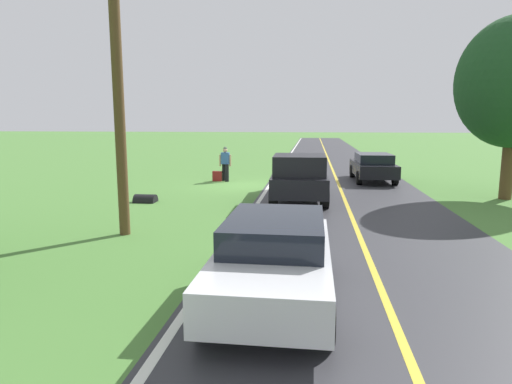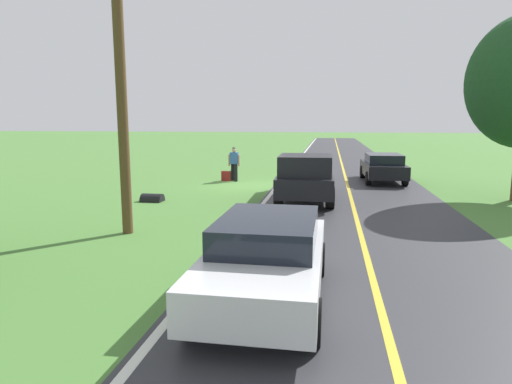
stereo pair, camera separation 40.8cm
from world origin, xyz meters
TOP-DOWN VIEW (x-y plane):
  - ground_plane at (0.00, 0.00)m, footprint 200.00×200.00m
  - road_surface at (-4.34, 0.00)m, footprint 6.91×120.00m
  - lane_edge_line at (-1.06, 0.00)m, footprint 0.16×117.60m
  - lane_centre_line at (-4.34, 0.00)m, footprint 0.14×117.60m
  - hitchhiker_walking at (1.31, -1.51)m, footprint 0.62×0.52m
  - suitcase_carried at (1.73, -1.44)m, footprint 0.46×0.21m
  - pickup_truck_passing at (-2.57, 3.56)m, footprint 2.21×5.45m
  - sedan_ahead_same_lane at (-2.44, 13.14)m, footprint 1.94×4.41m
  - sedan_near_oncoming at (-6.12, -2.47)m, footprint 2.02×4.45m
  - utility_pole_roadside at (1.95, 9.29)m, footprint 0.28×0.28m
  - drainage_culvert at (3.18, 4.66)m, footprint 0.80×0.60m

SIDE VIEW (x-z plane):
  - ground_plane at x=0.00m, z-range 0.00..0.00m
  - drainage_culvert at x=3.18m, z-range -0.30..0.30m
  - road_surface at x=-4.34m, z-range 0.00..0.00m
  - lane_edge_line at x=-1.06m, z-range 0.00..0.01m
  - lane_centre_line at x=-4.34m, z-range 0.00..0.01m
  - suitcase_carried at x=1.73m, z-range 0.00..0.51m
  - sedan_ahead_same_lane at x=-2.44m, z-range 0.05..1.46m
  - sedan_near_oncoming at x=-6.12m, z-range 0.05..1.46m
  - pickup_truck_passing at x=-2.57m, z-range 0.06..1.88m
  - hitchhiker_walking at x=1.31m, z-range 0.11..1.85m
  - utility_pole_roadside at x=1.95m, z-range 0.00..8.70m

